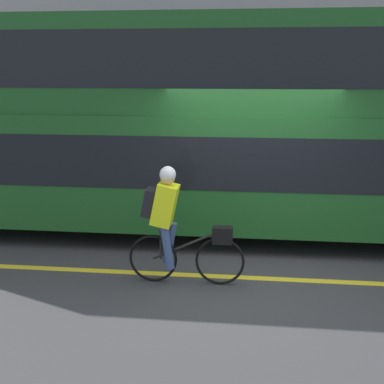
{
  "coord_description": "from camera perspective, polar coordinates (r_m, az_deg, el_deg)",
  "views": [
    {
      "loc": [
        0.07,
        -6.91,
        2.8
      ],
      "look_at": [
        -0.86,
        0.72,
        1.0
      ],
      "focal_mm": 50.0,
      "sensor_mm": 36.0,
      "label": 1
    }
  ],
  "objects": [
    {
      "name": "road_center_line",
      "position": [
        7.41,
        6.0,
        -9.07
      ],
      "size": [
        50.0,
        0.14,
        0.01
      ],
      "primitive_type": "cube",
      "color": "yellow",
      "rests_on": "ground_plane"
    },
    {
      "name": "ground_plane",
      "position": [
        7.46,
        6.01,
        -8.95
      ],
      "size": [
        80.0,
        80.0,
        0.0
      ],
      "primitive_type": "plane",
      "color": "#38383A"
    },
    {
      "name": "sidewalk_curb",
      "position": [
        12.63,
        6.5,
        0.53
      ],
      "size": [
        60.0,
        2.37,
        0.11
      ],
      "color": "gray",
      "rests_on": "ground_plane"
    },
    {
      "name": "bus",
      "position": [
        9.0,
        0.4,
        8.06
      ],
      "size": [
        11.71,
        2.53,
        3.58
      ],
      "color": "black",
      "rests_on": "ground_plane"
    },
    {
      "name": "cyclist_on_bike",
      "position": [
        6.95,
        -2.0,
        -3.1
      ],
      "size": [
        1.54,
        0.32,
        1.57
      ],
      "color": "black",
      "rests_on": "ground_plane"
    }
  ]
}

